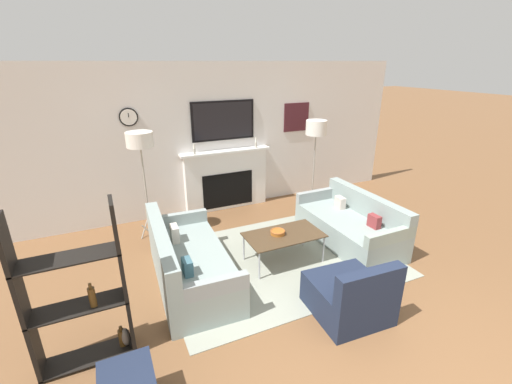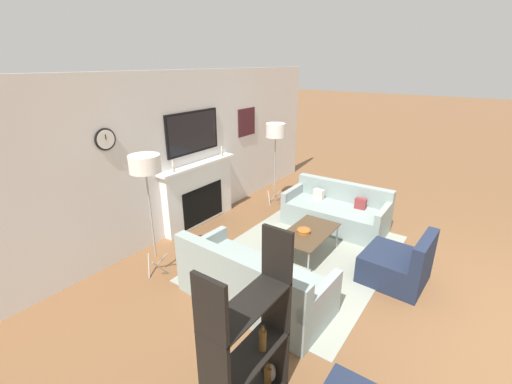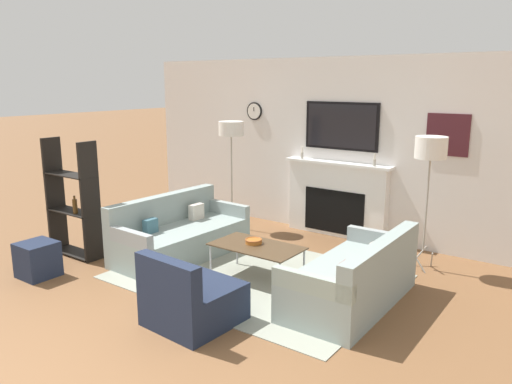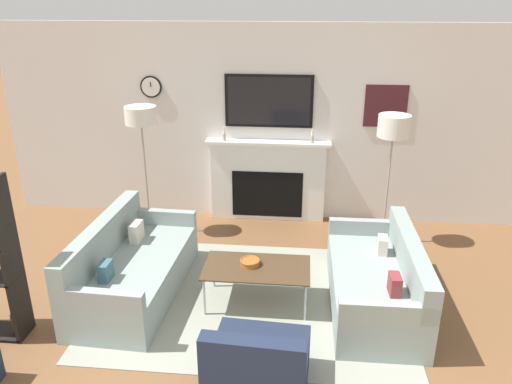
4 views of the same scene
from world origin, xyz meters
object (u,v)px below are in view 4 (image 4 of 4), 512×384
couch_right (378,283)px  floor_lamp_right (394,128)px  floor_lamp_left (141,118)px  decorative_bowl (250,262)px  armchair (258,370)px  couch_left (131,270)px  coffee_table (257,269)px

couch_right → floor_lamp_right: 1.96m
floor_lamp_right → floor_lamp_left: bearing=180.0°
decorative_bowl → floor_lamp_left: bearing=135.7°
couch_right → armchair: 1.74m
armchair → floor_lamp_right: (1.36, 2.83, 1.28)m
couch_right → decorative_bowl: 1.32m
armchair → couch_right: bearing=50.8°
couch_left → floor_lamp_left: floor_lamp_left is taller
coffee_table → floor_lamp_right: (1.50, 1.54, 1.13)m
floor_lamp_left → coffee_table: bearing=-43.8°
couch_right → decorative_bowl: couch_right is taller
couch_right → floor_lamp_right: size_ratio=1.05×
couch_left → couch_right: size_ratio=1.07×
coffee_table → floor_lamp_right: floor_lamp_right is taller
floor_lamp_left → floor_lamp_right: floor_lamp_left is taller
coffee_table → floor_lamp_left: 2.52m
coffee_table → floor_lamp_left: size_ratio=0.62×
couch_right → floor_lamp_right: (0.26, 1.48, 1.26)m
couch_left → floor_lamp_right: floor_lamp_right is taller
couch_right → decorative_bowl: size_ratio=8.50×
couch_left → armchair: (1.49, -1.35, -0.03)m
couch_left → armchair: size_ratio=2.27×
coffee_table → floor_lamp_left: (-1.61, 1.54, 1.18)m
couch_left → couch_right: bearing=-0.1°
couch_left → floor_lamp_left: bearing=99.8°
couch_right → floor_lamp_right: floor_lamp_right is taller
armchair → floor_lamp_right: floor_lamp_right is taller
coffee_table → floor_lamp_left: floor_lamp_left is taller
coffee_table → decorative_bowl: (-0.08, 0.04, 0.06)m
couch_left → coffee_table: size_ratio=1.77×
couch_left → floor_lamp_right: (2.85, 1.48, 1.25)m
decorative_bowl → floor_lamp_left: (-1.54, 1.50, 1.12)m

